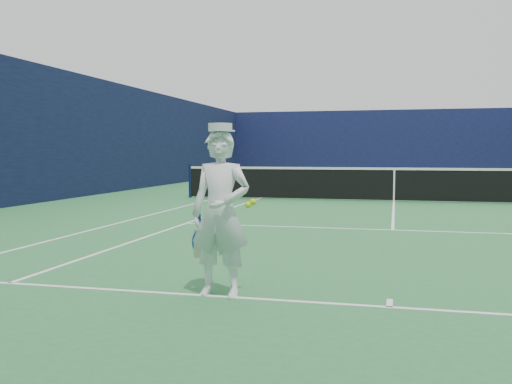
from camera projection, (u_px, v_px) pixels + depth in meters
ground at (394, 202)px, 16.86m from camera, size 80.00×80.00×0.00m
court_markings at (394, 201)px, 16.86m from camera, size 11.03×23.83×0.01m
windscreen_fence at (395, 134)px, 16.72m from camera, size 20.12×36.12×4.00m
tennis_net at (394, 183)px, 16.82m from camera, size 12.88×0.09×1.07m
tennis_player at (220, 213)px, 5.74m from camera, size 0.76×0.51×1.75m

